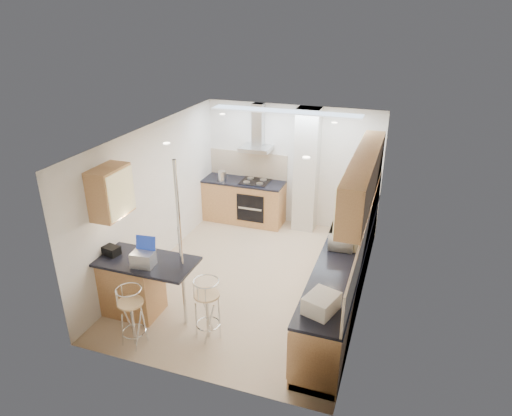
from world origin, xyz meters
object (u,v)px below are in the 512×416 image
(bar_stool_near, at_px, (132,317))
(bread_bin, at_px, (321,303))
(laptop, at_px, (143,259))
(bar_stool_end, at_px, (207,309))
(microwave, at_px, (343,236))

(bar_stool_near, height_order, bread_bin, bread_bin)
(laptop, distance_m, bar_stool_end, 1.12)
(bar_stool_end, bearing_deg, laptop, 102.18)
(bar_stool_end, height_order, bread_bin, bread_bin)
(microwave, relative_size, bread_bin, 1.34)
(microwave, relative_size, bar_stool_end, 0.60)
(laptop, height_order, bread_bin, laptop)
(bread_bin, bearing_deg, bar_stool_end, -167.51)
(bar_stool_near, bearing_deg, bread_bin, -6.18)
(microwave, xyz_separation_m, bar_stool_end, (-1.55, -1.58, -0.61))
(microwave, distance_m, bar_stool_near, 3.25)
(bar_stool_near, bearing_deg, microwave, 26.68)
(laptop, relative_size, bar_stool_end, 0.33)
(microwave, distance_m, bar_stool_end, 2.30)
(bar_stool_end, distance_m, bread_bin, 1.68)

